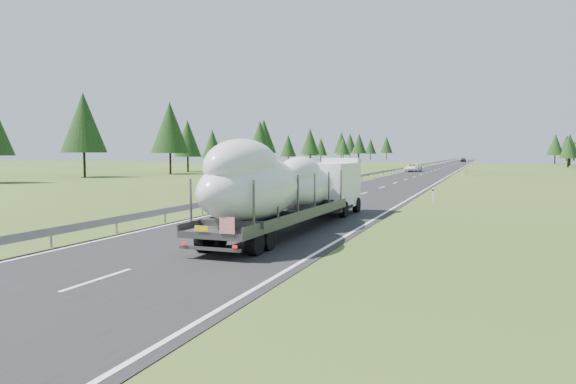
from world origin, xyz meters
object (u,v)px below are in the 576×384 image
(highway_sign, at_px, (467,164))
(distant_van, at_px, (413,167))
(boat_truck, at_px, (287,185))
(distant_car_blue, at_px, (463,159))
(distant_car_dark, at_px, (463,160))

(highway_sign, bearing_deg, distant_van, 122.92)
(boat_truck, relative_size, distant_car_blue, 4.64)
(distant_car_dark, relative_size, distant_car_blue, 1.22)
(distant_car_dark, height_order, distant_car_blue, distant_car_dark)
(distant_car_dark, xyz_separation_m, distant_car_blue, (-2.08, 48.15, -0.17))
(highway_sign, height_order, distant_car_blue, highway_sign)
(boat_truck, height_order, distant_van, boat_truck)
(distant_van, bearing_deg, distant_car_dark, 90.62)
(highway_sign, bearing_deg, boat_truck, -94.46)
(highway_sign, xyz_separation_m, boat_truck, (-5.39, -69.18, 0.32))
(boat_truck, bearing_deg, distant_van, 93.31)
(highway_sign, bearing_deg, distant_car_blue, 92.50)
(boat_truck, xyz_separation_m, distant_car_blue, (-2.69, 254.24, -1.49))
(distant_van, relative_size, distant_car_blue, 1.49)
(distant_car_blue, bearing_deg, highway_sign, -85.77)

